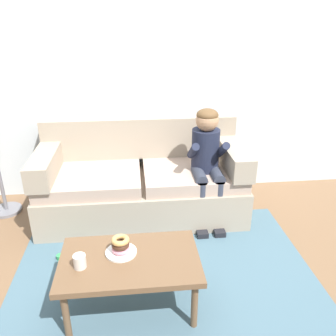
# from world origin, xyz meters

# --- Properties ---
(ground) EXTENTS (10.00, 10.00, 0.00)m
(ground) POSITION_xyz_m (0.00, 0.00, 0.00)
(ground) COLOR brown
(wall_back) EXTENTS (8.00, 0.10, 2.80)m
(wall_back) POSITION_xyz_m (0.00, 1.40, 1.40)
(wall_back) COLOR silver
(wall_back) RESTS_ON ground
(area_rug) EXTENTS (2.33, 1.95, 0.01)m
(area_rug) POSITION_xyz_m (0.00, -0.25, 0.01)
(area_rug) COLOR #476675
(area_rug) RESTS_ON ground
(couch) EXTENTS (1.97, 0.90, 0.91)m
(couch) POSITION_xyz_m (-0.13, 0.85, 0.34)
(couch) COLOR tan
(couch) RESTS_ON ground
(coffee_table) EXTENTS (0.92, 0.56, 0.41)m
(coffee_table) POSITION_xyz_m (-0.26, -0.44, 0.37)
(coffee_table) COLOR brown
(coffee_table) RESTS_ON ground
(person_child) EXTENTS (0.34, 0.58, 1.10)m
(person_child) POSITION_xyz_m (0.47, 0.64, 0.67)
(person_child) COLOR #1E2338
(person_child) RESTS_ON ground
(plate) EXTENTS (0.21, 0.21, 0.01)m
(plate) POSITION_xyz_m (-0.31, -0.38, 0.42)
(plate) COLOR white
(plate) RESTS_ON coffee_table
(donut) EXTENTS (0.14, 0.14, 0.04)m
(donut) POSITION_xyz_m (-0.31, -0.38, 0.44)
(donut) COLOR pink
(donut) RESTS_ON plate
(donut_second) EXTENTS (0.17, 0.17, 0.04)m
(donut_second) POSITION_xyz_m (-0.31, -0.38, 0.48)
(donut_second) COLOR #422619
(donut_second) RESTS_ON donut
(donut_third) EXTENTS (0.16, 0.16, 0.04)m
(donut_third) POSITION_xyz_m (-0.31, -0.38, 0.51)
(donut_third) COLOR tan
(donut_third) RESTS_ON donut_second
(mug) EXTENTS (0.08, 0.08, 0.09)m
(mug) POSITION_xyz_m (-0.57, -0.49, 0.46)
(mug) COLOR silver
(mug) RESTS_ON coffee_table
(toy_controller) EXTENTS (0.23, 0.09, 0.05)m
(toy_controller) POSITION_xyz_m (-0.76, 0.12, 0.03)
(toy_controller) COLOR #339E56
(toy_controller) RESTS_ON ground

